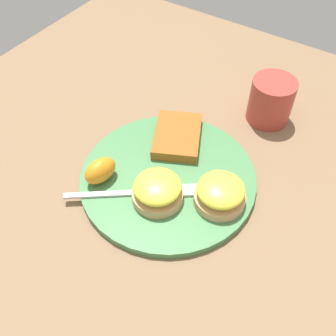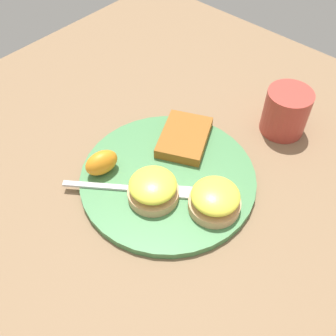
{
  "view_description": "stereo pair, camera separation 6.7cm",
  "coord_description": "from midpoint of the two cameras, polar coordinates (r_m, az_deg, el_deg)",
  "views": [
    {
      "loc": [
        -0.37,
        -0.24,
        0.55
      ],
      "look_at": [
        0.0,
        0.0,
        0.03
      ],
      "focal_mm": 42.0,
      "sensor_mm": 36.0,
      "label": 1
    },
    {
      "loc": [
        -0.33,
        -0.29,
        0.55
      ],
      "look_at": [
        0.0,
        0.0,
        0.03
      ],
      "focal_mm": 42.0,
      "sensor_mm": 36.0,
      "label": 2
    }
  ],
  "objects": [
    {
      "name": "sandwich_benedict_left",
      "position": [
        0.64,
        -4.55,
        -3.37
      ],
      "size": [
        0.09,
        0.09,
        0.05
      ],
      "color": "tan",
      "rests_on": "plate"
    },
    {
      "name": "orange_wedge",
      "position": [
        0.68,
        -12.6,
        -0.53
      ],
      "size": [
        0.07,
        0.05,
        0.04
      ],
      "primitive_type": "ellipsoid",
      "rotation": [
        0.0,
        0.0,
        6.06
      ],
      "color": "orange",
      "rests_on": "plate"
    },
    {
      "name": "cup",
      "position": [
        0.8,
        12.43,
        9.49
      ],
      "size": [
        0.12,
        0.09,
        0.09
      ],
      "color": "#B23D33",
      "rests_on": "ground_plane"
    },
    {
      "name": "plate",
      "position": [
        0.69,
        -2.77,
        -1.61
      ],
      "size": [
        0.31,
        0.31,
        0.01
      ],
      "primitive_type": "cylinder",
      "color": "#47844C",
      "rests_on": "ground_plane"
    },
    {
      "name": "hashbrown_patty",
      "position": [
        0.74,
        -1.24,
        4.56
      ],
      "size": [
        0.14,
        0.13,
        0.02
      ],
      "primitive_type": "cube",
      "rotation": [
        0.0,
        0.0,
        0.45
      ],
      "color": "#995A21",
      "rests_on": "plate"
    },
    {
      "name": "fork",
      "position": [
        0.67,
        -6.73,
        -3.73
      ],
      "size": [
        0.15,
        0.2,
        0.0
      ],
      "color": "silver",
      "rests_on": "plate"
    },
    {
      "name": "ground_plane",
      "position": [
        0.7,
        -2.75,
        -1.97
      ],
      "size": [
        1.1,
        1.1,
        0.0
      ],
      "primitive_type": "plane",
      "color": "#846647"
    },
    {
      "name": "sandwich_benedict_right",
      "position": [
        0.64,
        4.58,
        -3.86
      ],
      "size": [
        0.09,
        0.09,
        0.05
      ],
      "color": "tan",
      "rests_on": "plate"
    }
  ]
}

